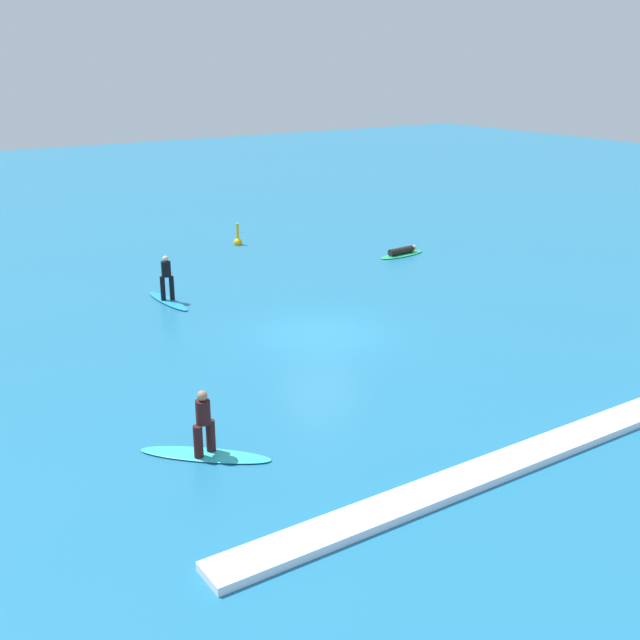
% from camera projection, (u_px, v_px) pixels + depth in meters
% --- Properties ---
extents(ground_plane, '(120.00, 120.00, 0.00)m').
position_uv_depth(ground_plane, '(320.00, 334.00, 26.05)').
color(ground_plane, '#1E6B93').
rests_on(ground_plane, ground).
extents(surfer_on_teal_board, '(2.76, 2.64, 1.65)m').
position_uv_depth(surfer_on_teal_board, '(204.00, 439.00, 18.02)').
color(surfer_on_teal_board, '#33C6CC').
rests_on(surfer_on_teal_board, ground_plane).
extents(surfer_on_blue_board, '(0.75, 2.97, 1.79)m').
position_uv_depth(surfer_on_blue_board, '(167.00, 289.00, 29.25)').
color(surfer_on_blue_board, '#1E8CD1').
rests_on(surfer_on_blue_board, ground_plane).
extents(surfer_on_green_board, '(2.60, 0.98, 0.39)m').
position_uv_depth(surfer_on_green_board, '(402.00, 252.00, 36.18)').
color(surfer_on_green_board, '#23B266').
rests_on(surfer_on_green_board, ground_plane).
extents(marker_buoy, '(0.42, 0.42, 1.15)m').
position_uv_depth(marker_buoy, '(238.00, 241.00, 38.18)').
color(marker_buoy, yellow).
rests_on(marker_buoy, ground_plane).
extents(wave_crest, '(17.60, 0.90, 0.18)m').
position_uv_depth(wave_crest, '(548.00, 448.00, 18.36)').
color(wave_crest, white).
rests_on(wave_crest, ground_plane).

